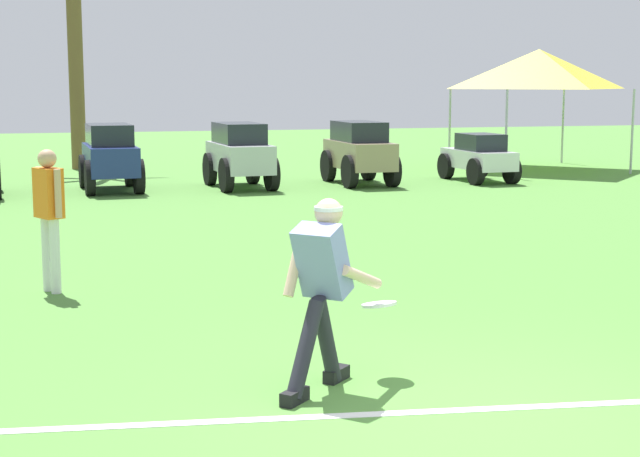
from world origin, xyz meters
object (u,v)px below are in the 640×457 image
(frisbee_thrower, at_px, (322,284))
(teammate_near_sideline, at_px, (49,207))
(parked_car_slot_b, at_px, (110,156))
(event_tent, at_px, (539,69))
(frisbee_in_flight, at_px, (379,304))
(parked_car_slot_d, at_px, (359,151))
(parked_car_slot_c, at_px, (240,154))
(parked_car_slot_e, at_px, (479,157))
(palm_tree_far_right, at_px, (74,22))

(frisbee_thrower, bearing_deg, teammate_near_sideline, 115.34)
(parked_car_slot_b, height_order, event_tent, event_tent)
(frisbee_in_flight, relative_size, parked_car_slot_d, 0.16)
(teammate_near_sideline, relative_size, parked_car_slot_c, 0.65)
(frisbee_thrower, relative_size, parked_car_slot_e, 0.64)
(parked_car_slot_e, bearing_deg, teammate_near_sideline, -134.10)
(frisbee_thrower, distance_m, frisbee_in_flight, 0.63)
(event_tent, bearing_deg, teammate_near_sideline, -135.01)
(frisbee_in_flight, relative_size, parked_car_slot_e, 0.17)
(parked_car_slot_d, bearing_deg, event_tent, 22.15)
(parked_car_slot_c, xyz_separation_m, event_tent, (8.32, 2.35, 1.86))
(parked_car_slot_d, bearing_deg, parked_car_slot_c, -178.30)
(frisbee_in_flight, bearing_deg, palm_tree_far_right, 94.98)
(frisbee_thrower, distance_m, palm_tree_far_right, 20.00)
(parked_car_slot_d, relative_size, event_tent, 0.66)
(frisbee_thrower, relative_size, parked_car_slot_c, 0.59)
(parked_car_slot_e, distance_m, palm_tree_far_right, 11.03)
(event_tent, bearing_deg, parked_car_slot_b, -168.78)
(parked_car_slot_c, xyz_separation_m, parked_car_slot_d, (2.74, 0.08, 0.00))
(parked_car_slot_b, xyz_separation_m, parked_car_slot_d, (5.47, -0.08, 0.00))
(frisbee_in_flight, relative_size, teammate_near_sideline, 0.24)
(frisbee_thrower, xyz_separation_m, frisbee_in_flight, (0.53, 0.25, -0.24))
(parked_car_slot_e, xyz_separation_m, palm_tree_far_right, (-8.80, 5.81, 3.24))
(frisbee_thrower, distance_m, teammate_near_sideline, 4.50)
(frisbee_in_flight, bearing_deg, parked_car_slot_e, 62.58)
(event_tent, bearing_deg, frisbee_in_flight, -121.41)
(parked_car_slot_c, bearing_deg, event_tent, 15.79)
(parked_car_slot_e, relative_size, event_tent, 0.62)
(frisbee_in_flight, relative_size, palm_tree_far_right, 0.06)
(parked_car_slot_d, bearing_deg, palm_tree_far_right, 136.56)
(parked_car_slot_d, bearing_deg, frisbee_in_flight, -107.11)
(parked_car_slot_d, xyz_separation_m, palm_tree_far_right, (-5.96, 5.64, 3.06))
(frisbee_in_flight, relative_size, parked_car_slot_c, 0.16)
(frisbee_thrower, xyz_separation_m, palm_tree_far_right, (-1.17, 19.74, 3.00))
(teammate_near_sideline, xyz_separation_m, parked_car_slot_d, (6.72, 10.02, -0.20))
(parked_car_slot_e, bearing_deg, parked_car_slot_b, 178.34)
(parked_car_slot_c, bearing_deg, teammate_near_sideline, -111.82)
(frisbee_thrower, bearing_deg, frisbee_in_flight, 24.84)
(frisbee_in_flight, xyz_separation_m, teammate_near_sideline, (-2.46, 3.82, 0.38))
(parked_car_slot_e, bearing_deg, frisbee_in_flight, -117.42)
(parked_car_slot_c, bearing_deg, parked_car_slot_d, 1.70)
(palm_tree_far_right, bearing_deg, parked_car_slot_b, -84.97)
(frisbee_thrower, xyz_separation_m, parked_car_slot_d, (4.79, 14.09, -0.06))
(parked_car_slot_d, height_order, parked_car_slot_e, parked_car_slot_d)
(teammate_near_sideline, height_order, parked_car_slot_b, teammate_near_sideline)
(parked_car_slot_c, bearing_deg, parked_car_slot_e, -0.83)
(parked_car_slot_d, distance_m, parked_car_slot_e, 2.85)
(parked_car_slot_d, height_order, event_tent, event_tent)
(parked_car_slot_b, height_order, palm_tree_far_right, palm_tree_far_right)
(palm_tree_far_right, bearing_deg, frisbee_in_flight, -85.02)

